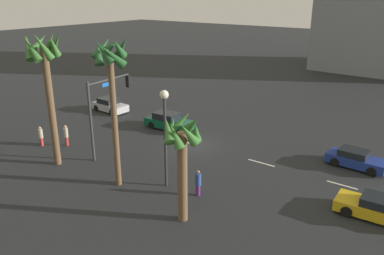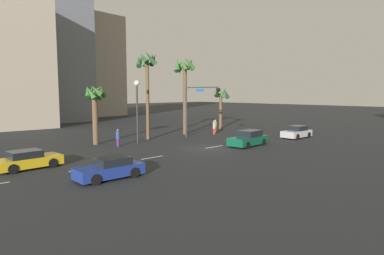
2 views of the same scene
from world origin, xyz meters
name	(u,v)px [view 1 (image 1 of 2)]	position (x,y,z in m)	size (l,w,h in m)	color
ground_plane	(191,144)	(0.00, 0.00, 0.00)	(220.00, 220.00, 0.00)	#232628
lane_stripe_1	(342,185)	(-12.30, 0.00, 0.01)	(1.98, 0.14, 0.01)	silver
lane_stripe_2	(261,163)	(-6.43, 0.00, 0.01)	(2.14, 0.14, 0.01)	silver
lane_stripe_3	(182,141)	(0.97, 0.00, 0.01)	(2.45, 0.14, 0.01)	silver
car_0	(169,121)	(3.95, -1.81, 0.69)	(4.64, 2.13, 1.50)	#0F5138
car_1	(356,159)	(-12.20, -3.40, 0.60)	(4.13, 1.91, 1.29)	navy
car_2	(110,105)	(12.49, -2.34, 0.64)	(4.07, 1.96, 1.40)	#B7B7BC
car_3	(376,208)	(-14.89, 2.82, 0.60)	(4.20, 1.99, 1.28)	gold
traffic_signal	(105,103)	(4.08, 5.40, 4.08)	(0.79, 4.83, 6.00)	#38383D
streetlamp	(165,121)	(-3.04, 6.87, 4.46)	(0.56, 0.56, 6.40)	#2D2D33
pedestrian_0	(198,182)	(-5.46, 6.68, 0.89)	(0.44, 0.44, 1.70)	#59266B
pedestrian_1	(66,135)	(8.03, 6.38, 0.92)	(0.45, 0.45, 1.75)	#BF3833
pedestrian_2	(41,136)	(9.65, 7.65, 0.87)	(0.45, 0.45, 1.67)	#BF3833
palm_tree_0	(111,71)	(-0.47, 8.62, 7.50)	(2.61, 2.62, 9.67)	brown
palm_tree_1	(46,69)	(5.54, 9.07, 7.06)	(2.66, 2.73, 9.58)	brown
palm_tree_3	(182,146)	(-6.31, 9.39, 4.40)	(2.48, 2.55, 6.15)	brown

